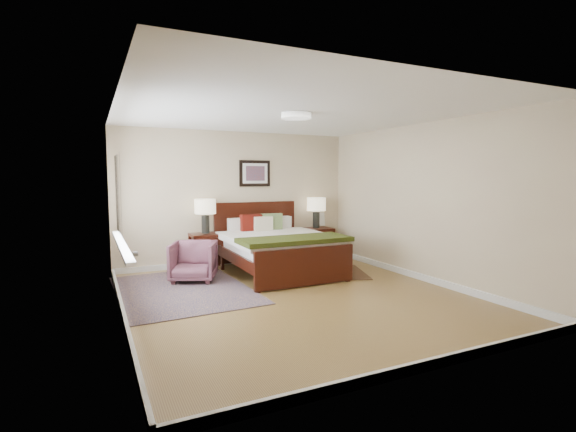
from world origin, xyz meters
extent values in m
plane|color=olive|center=(0.00, 0.00, 0.00)|extent=(5.00, 5.00, 0.00)
cube|color=beige|center=(0.00, 2.50, 1.25)|extent=(4.50, 0.04, 2.50)
cube|color=beige|center=(0.00, -2.50, 1.25)|extent=(4.50, 0.04, 2.50)
cube|color=beige|center=(-2.25, 0.00, 1.25)|extent=(0.04, 5.00, 2.50)
cube|color=beige|center=(2.25, 0.00, 1.25)|extent=(0.04, 5.00, 2.50)
cube|color=white|center=(0.00, 0.00, 2.50)|extent=(4.50, 5.00, 0.02)
cube|color=silver|center=(-2.23, 0.70, 1.40)|extent=(0.02, 2.72, 1.32)
cube|color=silver|center=(-2.21, 0.70, 1.40)|extent=(0.01, 2.60, 1.20)
cube|color=silver|center=(-2.18, 0.70, 0.77)|extent=(0.10, 2.72, 0.04)
cube|color=silver|center=(-2.23, -1.75, 1.09)|extent=(0.01, 1.00, 2.18)
cube|color=brown|center=(-2.23, -1.75, 1.05)|extent=(0.01, 0.90, 2.10)
cylinder|color=#999999|center=(-2.20, -1.37, 1.00)|extent=(0.04, 0.04, 0.04)
cylinder|color=white|center=(0.00, 0.00, 2.46)|extent=(0.40, 0.40, 0.07)
cylinder|color=beige|center=(0.00, 0.00, 2.50)|extent=(0.44, 0.44, 0.01)
cube|color=#371308|center=(0.35, 2.46, 0.60)|extent=(1.65, 0.06, 1.15)
cube|color=#371308|center=(0.35, 0.38, 0.31)|extent=(1.65, 0.06, 0.58)
cube|color=#371308|center=(-0.43, 1.42, 0.33)|extent=(0.06, 2.06, 0.19)
cube|color=#371308|center=(1.13, 1.42, 0.33)|extent=(0.06, 2.06, 0.19)
cube|color=silver|center=(0.35, 1.42, 0.46)|extent=(1.55, 2.04, 0.23)
cube|color=silver|center=(0.35, 1.32, 0.62)|extent=(1.73, 1.81, 0.10)
cube|color=#353710|center=(0.35, 0.74, 0.67)|extent=(1.77, 0.70, 0.07)
cube|color=silver|center=(-0.01, 2.22, 0.76)|extent=(0.51, 0.18, 0.27)
cube|color=silver|center=(0.71, 2.22, 0.76)|extent=(0.51, 0.18, 0.27)
cube|color=#500F09|center=(0.12, 2.10, 0.80)|extent=(0.40, 0.17, 0.33)
cube|color=#637845|center=(0.54, 2.10, 0.80)|extent=(0.40, 0.16, 0.33)
cube|color=beige|center=(0.33, 2.02, 0.78)|extent=(0.35, 0.13, 0.29)
cube|color=black|center=(0.35, 2.48, 1.72)|extent=(0.62, 0.03, 0.50)
cube|color=silver|center=(0.35, 2.46, 1.72)|extent=(0.50, 0.01, 0.38)
cube|color=#A52D23|center=(0.35, 2.44, 1.72)|extent=(0.38, 0.01, 0.28)
cube|color=#371308|center=(-0.68, 2.27, 0.62)|extent=(0.54, 0.49, 0.05)
cube|color=#371308|center=(-0.92, 2.06, 0.30)|extent=(0.05, 0.05, 0.60)
cube|color=#371308|center=(-0.44, 2.06, 0.30)|extent=(0.05, 0.05, 0.60)
cube|color=#371308|center=(-0.92, 2.48, 0.30)|extent=(0.05, 0.05, 0.60)
cube|color=#371308|center=(-0.44, 2.48, 0.30)|extent=(0.05, 0.05, 0.60)
cube|color=#371308|center=(-0.68, 2.04, 0.52)|extent=(0.48, 0.03, 0.14)
cube|color=#371308|center=(1.59, 2.27, 0.60)|extent=(0.63, 0.47, 0.05)
cube|color=#371308|center=(1.31, 2.07, 0.29)|extent=(0.05, 0.05, 0.58)
cube|color=#371308|center=(1.87, 2.07, 0.29)|extent=(0.05, 0.05, 0.58)
cube|color=#371308|center=(1.31, 2.47, 0.29)|extent=(0.05, 0.05, 0.58)
cube|color=#371308|center=(1.87, 2.47, 0.29)|extent=(0.05, 0.05, 0.58)
cube|color=#371308|center=(1.59, 2.05, 0.50)|extent=(0.57, 0.03, 0.14)
cube|color=#371308|center=(1.59, 2.27, 0.14)|extent=(0.57, 0.41, 0.03)
cube|color=black|center=(1.59, 2.27, 0.17)|extent=(0.23, 0.29, 0.03)
cube|color=black|center=(1.59, 2.27, 0.20)|extent=(0.23, 0.29, 0.03)
cube|color=black|center=(1.59, 2.27, 0.24)|extent=(0.23, 0.29, 0.03)
cube|color=black|center=(1.59, 2.27, 0.28)|extent=(0.23, 0.29, 0.03)
cube|color=black|center=(1.59, 2.27, 0.31)|extent=(0.23, 0.29, 0.03)
cylinder|color=black|center=(-0.68, 2.27, 0.81)|extent=(0.14, 0.14, 0.32)
cylinder|color=black|center=(-0.68, 2.27, 0.99)|extent=(0.02, 0.02, 0.06)
cylinder|color=beige|center=(-0.68, 2.27, 1.13)|extent=(0.37, 0.37, 0.26)
cylinder|color=black|center=(1.59, 2.27, 0.79)|extent=(0.14, 0.14, 0.32)
cylinder|color=black|center=(1.59, 2.27, 0.97)|extent=(0.02, 0.02, 0.06)
cylinder|color=beige|center=(1.59, 2.27, 1.11)|extent=(0.37, 0.37, 0.26)
imported|color=brown|center=(-1.09, 1.47, 0.32)|extent=(0.90, 0.91, 0.63)
cube|color=#0B103A|center=(-1.35, 1.00, 0.01)|extent=(1.89, 2.59, 0.01)
cube|color=black|center=(1.37, 0.94, 0.01)|extent=(1.06, 1.29, 0.01)
camera|label=1|loc=(-2.53, -5.05, 1.64)|focal=26.00mm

